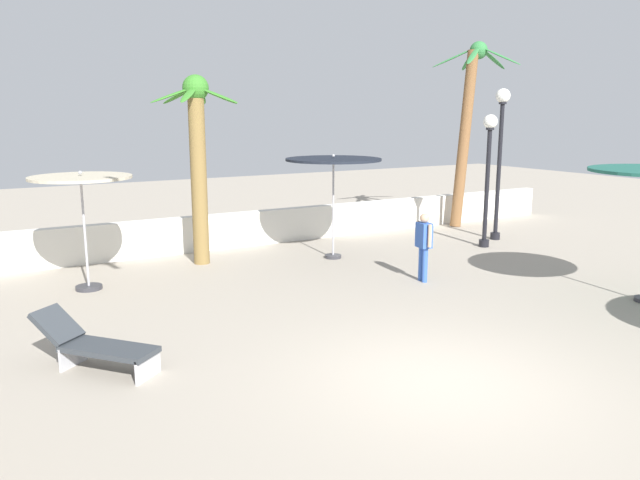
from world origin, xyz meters
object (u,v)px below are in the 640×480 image
patio_umbrella_2 (81,188)px  guest_0 (424,241)px  lamp_post_0 (500,143)px  lounge_chair_0 (95,344)px  palm_tree_0 (198,149)px  lamp_post_2 (488,164)px  patio_umbrella_1 (333,164)px  palm_tree_1 (468,116)px

patio_umbrella_2 → guest_0: size_ratio=1.65×
lamp_post_0 → patio_umbrella_2: bearing=177.7°
lounge_chair_0 → lamp_post_0: bearing=18.4°
patio_umbrella_2 → lounge_chair_0: (-0.69, -4.46, -1.75)m
palm_tree_0 → guest_0: palm_tree_0 is taller
palm_tree_0 → lamp_post_0: (8.52, -1.49, 0.01)m
lounge_chair_0 → guest_0: bearing=11.1°
guest_0 → lamp_post_2: bearing=27.6°
patio_umbrella_1 → palm_tree_0: bearing=159.7°
patio_umbrella_1 → lounge_chair_0: size_ratio=1.48×
lamp_post_0 → lamp_post_2: (-1.04, -0.60, -0.53)m
palm_tree_0 → guest_0: bearing=-48.2°
palm_tree_0 → palm_tree_1: palm_tree_1 is taller
patio_umbrella_2 → lamp_post_0: (11.39, -0.45, 0.68)m
lamp_post_2 → patio_umbrella_2: bearing=174.2°
patio_umbrella_1 → patio_umbrella_2: bearing=179.0°
patio_umbrella_2 → palm_tree_0: palm_tree_0 is taller
patio_umbrella_1 → patio_umbrella_2: (-5.98, 0.11, -0.26)m
lounge_chair_0 → guest_0: guest_0 is taller
patio_umbrella_1 → lounge_chair_0: patio_umbrella_1 is taller
patio_umbrella_2 → guest_0: patio_umbrella_2 is taller
palm_tree_1 → guest_0: size_ratio=3.87×
lounge_chair_0 → guest_0: size_ratio=1.18×
palm_tree_1 → lamp_post_0: (-0.82, -2.23, -0.74)m
lamp_post_0 → guest_0: (-4.87, -2.60, -1.92)m
patio_umbrella_1 → guest_0: size_ratio=1.74×
guest_0 → patio_umbrella_1: bearing=100.4°
patio_umbrella_1 → patio_umbrella_2: patio_umbrella_1 is taller
patio_umbrella_2 → palm_tree_1: palm_tree_1 is taller
lamp_post_2 → lounge_chair_0: (-11.04, -3.42, -1.91)m
lamp_post_2 → guest_0: (-3.83, -2.00, -1.39)m
lamp_post_2 → guest_0: lamp_post_2 is taller
guest_0 → lounge_chair_0: bearing=-168.9°
patio_umbrella_2 → guest_0: bearing=-25.0°
palm_tree_1 → patio_umbrella_2: bearing=-171.7°
palm_tree_0 → lounge_chair_0: size_ratio=2.53×
patio_umbrella_2 → guest_0: 7.30m
lamp_post_0 → lamp_post_2: 1.31m
palm_tree_0 → lounge_chair_0: (-3.56, -5.50, -2.42)m
patio_umbrella_1 → palm_tree_1: palm_tree_1 is taller
palm_tree_1 → lounge_chair_0: (-12.89, -6.25, -3.18)m
patio_umbrella_1 → palm_tree_1: 6.61m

